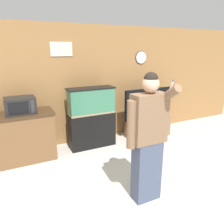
{
  "coord_description": "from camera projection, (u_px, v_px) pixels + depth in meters",
  "views": [
    {
      "loc": [
        -1.38,
        -1.69,
        2.1
      ],
      "look_at": [
        0.2,
        1.52,
        1.05
      ],
      "focal_mm": 35.0,
      "sensor_mm": 36.0,
      "label": 1
    }
  ],
  "objects": [
    {
      "name": "aquarium_on_stand",
      "position": [
        92.0,
        118.0,
        4.71
      ],
      "size": [
        1.0,
        0.36,
        1.32
      ],
      "color": "black",
      "rests_on": "ground_plane"
    },
    {
      "name": "tv_on_stand",
      "position": [
        148.0,
        122.0,
        5.33
      ],
      "size": [
        1.3,
        0.4,
        1.19
      ],
      "color": "brown",
      "rests_on": "ground_plane"
    },
    {
      "name": "wall_back_paneled",
      "position": [
        75.0,
        86.0,
        4.8
      ],
      "size": [
        10.0,
        0.08,
        2.6
      ],
      "color": "olive",
      "rests_on": "ground_plane"
    },
    {
      "name": "microwave",
      "position": [
        20.0,
        105.0,
        4.0
      ],
      "size": [
        0.53,
        0.39,
        0.3
      ],
      "color": "black",
      "rests_on": "counter_island"
    },
    {
      "name": "person_standing",
      "position": [
        148.0,
        138.0,
        2.92
      ],
      "size": [
        0.57,
        0.43,
        1.82
      ],
      "color": "#424C66",
      "rests_on": "ground_plane"
    },
    {
      "name": "counter_island",
      "position": [
        15.0,
        138.0,
        4.1
      ],
      "size": [
        1.45,
        0.6,
        0.95
      ],
      "color": "brown",
      "rests_on": "ground_plane"
    }
  ]
}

